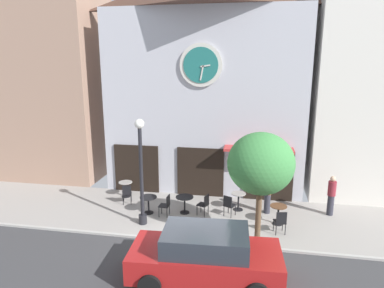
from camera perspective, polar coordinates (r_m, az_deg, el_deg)
name	(u,v)px	position (r m, az deg, el deg)	size (l,w,h in m)	color
ground_plane	(192,249)	(12.16, 0.08, -17.07)	(25.01, 9.63, 0.13)	gray
clock_building	(205,80)	(16.62, 2.22, 10.62)	(9.34, 4.02, 10.33)	#B2B2BC
neighbor_building_left	(46,58)	(20.32, -23.08, 13.03)	(6.01, 4.00, 12.72)	#9E7A66
neighbor_building_right	(379,29)	(18.35, 28.69, 16.47)	(5.62, 4.72, 15.22)	silver
street_lamp	(141,172)	(13.11, -8.45, -4.68)	(0.36, 0.36, 4.14)	black
street_tree	(261,164)	(11.68, 11.36, -3.29)	(2.24, 2.02, 3.92)	brown
cafe_table_near_curb	(126,187)	(16.39, -10.97, -7.02)	(0.63, 0.63, 0.72)	black
cafe_table_center_right	(148,202)	(14.53, -7.25, -9.48)	(0.71, 0.71, 0.72)	black
cafe_table_center	(185,201)	(14.44, -1.24, -9.48)	(0.74, 0.74, 0.72)	black
cafe_table_near_door	(238,199)	(14.85, 7.73, -9.03)	(0.62, 0.62, 0.76)	black
cafe_table_leftmost	(278,212)	(13.92, 14.15, -10.86)	(0.65, 0.65, 0.76)	black
cafe_chair_under_awning	(204,203)	(14.23, 2.09, -9.81)	(0.51, 0.51, 0.90)	black
cafe_chair_mid_row	(166,204)	(14.19, -4.34, -9.92)	(0.42, 0.42, 0.90)	black
cafe_chair_curbside	(127,193)	(15.55, -10.77, -7.96)	(0.50, 0.50, 0.90)	black
cafe_chair_corner	(280,221)	(13.18, 14.50, -12.23)	(0.48, 0.48, 0.90)	black
cafe_chair_left_end	(229,204)	(14.21, 6.14, -9.91)	(0.54, 0.54, 0.90)	black
pedestrian_maroon	(331,195)	(15.25, 22.16, -7.87)	(0.45, 0.45, 1.67)	#2D2D38
pedestrian_orange	(268,193)	(14.65, 12.47, -8.02)	(0.45, 0.45, 1.67)	#2D2D38
parked_car_red	(205,256)	(10.32, 2.23, -18.05)	(4.40, 2.22, 1.55)	maroon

